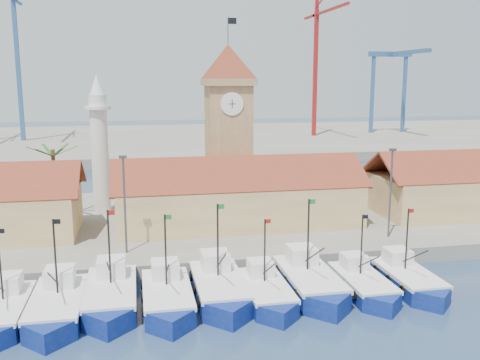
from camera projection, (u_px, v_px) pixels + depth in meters
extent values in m
plane|color=navy|center=(288.00, 311.00, 40.24)|extent=(400.00, 400.00, 0.00)
cube|color=gray|center=(232.00, 221.00, 63.25)|extent=(140.00, 32.00, 1.50)
cube|color=gray|center=(176.00, 140.00, 146.15)|extent=(240.00, 80.00, 2.00)
cube|color=navy|center=(3.00, 315.00, 38.43)|extent=(3.40, 7.70, 1.75)
cube|color=silver|center=(2.00, 304.00, 38.26)|extent=(3.47, 7.91, 0.34)
cube|color=silver|center=(7.00, 284.00, 39.98)|extent=(2.04, 2.14, 1.36)
cylinder|color=black|center=(0.00, 265.00, 38.23)|extent=(0.14, 0.14, 5.44)
cube|color=black|center=(1.00, 231.00, 37.81)|extent=(0.49, 0.02, 0.34)
cube|color=navy|center=(58.00, 310.00, 39.26)|extent=(3.64, 8.23, 1.87)
cube|color=navy|center=(49.00, 336.00, 35.29)|extent=(3.64, 3.64, 1.87)
cube|color=silver|center=(57.00, 298.00, 39.08)|extent=(3.71, 8.46, 0.36)
cube|color=silver|center=(60.00, 277.00, 40.92)|extent=(2.18, 2.29, 1.45)
cylinder|color=black|center=(55.00, 258.00, 39.05)|extent=(0.15, 0.15, 5.82)
cube|color=black|center=(57.00, 222.00, 38.60)|extent=(0.52, 0.02, 0.36)
cube|color=navy|center=(111.00, 299.00, 41.10)|extent=(3.74, 8.45, 1.92)
cube|color=navy|center=(109.00, 323.00, 37.02)|extent=(3.73, 3.73, 1.92)
cube|color=silver|center=(111.00, 287.00, 40.92)|extent=(3.81, 8.69, 0.37)
cube|color=silver|center=(111.00, 268.00, 42.80)|extent=(2.24, 2.35, 1.49)
cylinder|color=black|center=(109.00, 248.00, 40.89)|extent=(0.15, 0.15, 5.98)
cube|color=#A5140F|center=(111.00, 213.00, 40.43)|extent=(0.53, 0.02, 0.37)
cube|color=navy|center=(167.00, 300.00, 40.96)|extent=(3.58, 8.10, 1.84)
cube|color=navy|center=(171.00, 324.00, 37.05)|extent=(3.58, 3.58, 1.84)
cube|color=silver|center=(167.00, 289.00, 40.79)|extent=(3.65, 8.33, 0.36)
cube|color=silver|center=(165.00, 270.00, 42.59)|extent=(2.15, 2.25, 1.43)
cylinder|color=black|center=(166.00, 251.00, 40.76)|extent=(0.14, 0.14, 5.73)
cube|color=#197226|center=(168.00, 217.00, 40.32)|extent=(0.51, 0.02, 0.36)
cube|color=navy|center=(219.00, 291.00, 42.60)|extent=(3.79, 8.58, 1.95)
cube|color=navy|center=(228.00, 314.00, 38.46)|extent=(3.79, 3.79, 1.95)
cube|color=silver|center=(219.00, 280.00, 42.42)|extent=(3.87, 8.82, 0.38)
cube|color=silver|center=(215.00, 261.00, 44.33)|extent=(2.27, 2.38, 1.52)
cylinder|color=black|center=(218.00, 241.00, 42.39)|extent=(0.15, 0.15, 6.07)
cube|color=#197226|center=(221.00, 207.00, 41.92)|extent=(0.54, 0.02, 0.38)
cube|color=navy|center=(266.00, 295.00, 42.06)|extent=(3.26, 7.39, 1.68)
cube|color=navy|center=(278.00, 315.00, 38.50)|extent=(3.26, 3.26, 1.68)
cube|color=silver|center=(266.00, 285.00, 41.91)|extent=(3.33, 7.59, 0.33)
cube|color=silver|center=(261.00, 268.00, 43.55)|extent=(1.96, 2.05, 1.31)
cylinder|color=black|center=(265.00, 251.00, 41.88)|extent=(0.13, 0.13, 5.22)
cube|color=#A5140F|center=(268.00, 221.00, 41.48)|extent=(0.47, 0.02, 0.33)
cube|color=navy|center=(309.00, 285.00, 43.90)|extent=(3.84, 8.69, 1.98)
cube|color=navy|center=(328.00, 307.00, 39.71)|extent=(3.84, 3.84, 1.98)
cube|color=silver|center=(309.00, 274.00, 43.72)|extent=(3.92, 8.93, 0.38)
cube|color=silver|center=(302.00, 255.00, 45.65)|extent=(2.30, 2.41, 1.54)
cylinder|color=black|center=(308.00, 236.00, 43.68)|extent=(0.15, 0.15, 6.15)
cube|color=#197226|center=(312.00, 202.00, 43.21)|extent=(0.55, 0.02, 0.38)
cube|color=navy|center=(362.00, 287.00, 43.68)|extent=(3.23, 7.32, 1.66)
cube|color=navy|center=(382.00, 305.00, 40.15)|extent=(3.23, 3.23, 1.66)
cube|color=silver|center=(363.00, 278.00, 43.53)|extent=(3.30, 7.52, 0.32)
cube|color=silver|center=(354.00, 262.00, 45.15)|extent=(1.94, 2.03, 1.29)
cylinder|color=black|center=(362.00, 245.00, 43.49)|extent=(0.13, 0.13, 5.17)
cube|color=black|center=(365.00, 217.00, 43.10)|extent=(0.46, 0.02, 0.32)
cube|color=navy|center=(407.00, 282.00, 44.70)|extent=(3.35, 7.58, 1.72)
cube|color=navy|center=(432.00, 300.00, 41.05)|extent=(3.35, 3.35, 1.72)
cube|color=silver|center=(408.00, 272.00, 44.54)|extent=(3.42, 7.79, 0.34)
cube|color=silver|center=(397.00, 256.00, 46.23)|extent=(2.01, 2.11, 1.34)
cylinder|color=black|center=(407.00, 240.00, 44.51)|extent=(0.13, 0.13, 5.36)
cube|color=#A5140F|center=(411.00, 211.00, 44.10)|extent=(0.48, 0.02, 0.34)
cube|color=#E2BE7C|center=(238.00, 204.00, 58.84)|extent=(26.00, 10.00, 4.50)
cube|color=maroon|center=(242.00, 174.00, 55.74)|extent=(27.04, 5.13, 3.21)
cube|color=maroon|center=(234.00, 166.00, 60.56)|extent=(27.04, 5.13, 3.21)
cube|color=tan|center=(228.00, 149.00, 63.66)|extent=(5.00, 5.00, 15.00)
cube|color=tan|center=(228.00, 82.00, 62.21)|extent=(5.80, 5.80, 0.80)
pyramid|color=maroon|center=(228.00, 62.00, 61.78)|extent=(5.80, 5.80, 4.00)
cylinder|color=white|center=(232.00, 104.00, 60.19)|extent=(2.60, 0.15, 2.60)
cube|color=black|center=(232.00, 104.00, 60.11)|extent=(0.08, 0.02, 1.00)
cube|color=black|center=(232.00, 104.00, 60.11)|extent=(0.80, 0.02, 0.08)
cylinder|color=#3F3F44|center=(228.00, 31.00, 61.14)|extent=(0.10, 0.10, 3.00)
cube|color=black|center=(232.00, 21.00, 61.03)|extent=(1.00, 0.03, 0.70)
cylinder|color=silver|center=(100.00, 155.00, 62.84)|extent=(2.00, 2.00, 14.00)
cylinder|color=silver|center=(98.00, 108.00, 61.83)|extent=(3.00, 3.00, 0.40)
cone|color=silver|center=(97.00, 85.00, 61.35)|extent=(1.80, 1.80, 2.40)
cylinder|color=brown|center=(55.00, 184.00, 60.52)|extent=(0.44, 0.44, 8.00)
cube|color=#2D5F20|center=(66.00, 151.00, 60.08)|extent=(2.80, 0.35, 1.18)
cube|color=#2D5F20|center=(61.00, 150.00, 61.12)|extent=(1.71, 2.60, 1.18)
cube|color=#2D5F20|center=(48.00, 150.00, 60.85)|extent=(1.71, 2.60, 1.18)
cube|color=#2D5F20|center=(40.00, 152.00, 59.55)|extent=(2.80, 0.35, 1.18)
cube|color=#2D5F20|center=(44.00, 153.00, 58.52)|extent=(1.71, 2.60, 1.18)
cube|color=#2D5F20|center=(58.00, 152.00, 58.78)|extent=(1.71, 2.60, 1.18)
cylinder|color=#3F3F44|center=(125.00, 205.00, 48.44)|extent=(0.20, 0.20, 9.00)
cube|color=#3F3F44|center=(123.00, 157.00, 47.63)|extent=(0.70, 0.25, 0.25)
cylinder|color=#3F3F44|center=(390.00, 193.00, 53.36)|extent=(0.20, 0.20, 9.00)
cube|color=#3F3F44|center=(393.00, 150.00, 52.55)|extent=(0.70, 0.25, 0.25)
cube|color=#2E5A8E|center=(18.00, 69.00, 133.37)|extent=(1.00, 1.00, 35.68)
cube|color=#2E5A8E|center=(17.00, 2.00, 135.10)|extent=(0.60, 10.00, 0.60)
cube|color=maroon|center=(315.00, 74.00, 145.23)|extent=(1.00, 1.00, 33.38)
cube|color=maroon|center=(330.00, 10.00, 132.95)|extent=(0.60, 24.34, 0.60)
cube|color=maroon|center=(311.00, 17.00, 147.17)|extent=(0.60, 10.00, 0.60)
cube|color=#2E5A8E|center=(372.00, 95.00, 154.74)|extent=(0.90, 0.90, 22.00)
cube|color=#2E5A8E|center=(404.00, 94.00, 156.63)|extent=(0.90, 0.90, 22.00)
cube|color=#2E5A8E|center=(390.00, 54.00, 153.57)|extent=(13.00, 1.40, 1.40)
cube|color=#2E5A8E|center=(407.00, 52.00, 143.92)|extent=(1.40, 22.00, 1.00)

